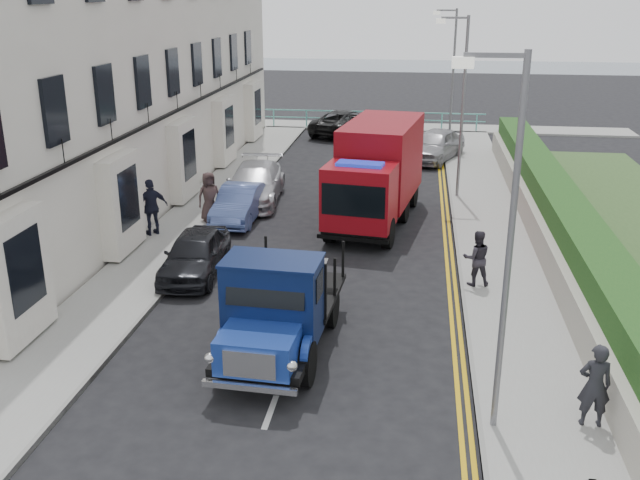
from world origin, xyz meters
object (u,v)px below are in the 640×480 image
Objects in this scene: lamp_near at (504,230)px; red_lorry at (377,171)px; lamp_far at (451,70)px; bedford_lorry at (275,315)px; parked_car_front at (195,254)px; pedestrian_east_near at (595,385)px; lamp_mid at (460,97)px.

lamp_near is 13.11m from red_lorry.
bedford_lorry is (-4.47, -23.94, -2.86)m from lamp_far.
red_lorry is 7.71m from parked_car_front.
pedestrian_east_near reaches higher than parked_car_front.
lamp_near is at bearing -90.00° from lamp_mid.
lamp_mid and lamp_far have the same top height.
lamp_mid is at bearing 90.00° from lamp_near.
lamp_near is 1.02× the size of red_lorry.
lamp_near is 1.00× the size of lamp_mid.
red_lorry is at bearing 84.84° from bedford_lorry.
bedford_lorry is (-4.47, 2.06, -2.86)m from lamp_near.
red_lorry is 13.29m from pedestrian_east_near.
lamp_near is 3.60m from pedestrian_east_near.
lamp_mid is at bearing 57.92° from red_lorry.
lamp_mid is 12.54m from parked_car_front.
red_lorry is (-2.90, -13.40, -2.14)m from lamp_far.
pedestrian_east_near is (6.39, -1.81, -0.17)m from bedford_lorry.
pedestrian_east_near is at bearing -85.73° from lamp_far.
lamp_far is 24.52m from bedford_lorry.
pedestrian_east_near is (1.92, 0.25, -3.04)m from lamp_near.
bedford_lorry is 10.68m from red_lorry.
pedestrian_east_near is (9.70, -6.50, 0.31)m from parked_car_front.
lamp_near is 1.84× the size of parked_car_front.
lamp_mid is 1.02× the size of red_lorry.
parked_car_front is (-3.31, 4.69, -0.48)m from bedford_lorry.
lamp_mid reaches higher than red_lorry.
pedestrian_east_near is (4.83, -12.35, -0.89)m from red_lorry.
lamp_mid is 1.32× the size of bedford_lorry.
pedestrian_east_near is (1.92, -15.75, -3.04)m from lamp_mid.
red_lorry is at bearing -102.23° from lamp_far.
lamp_mid is 4.17× the size of pedestrian_east_near.
lamp_mid is at bearing 47.52° from parked_car_front.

